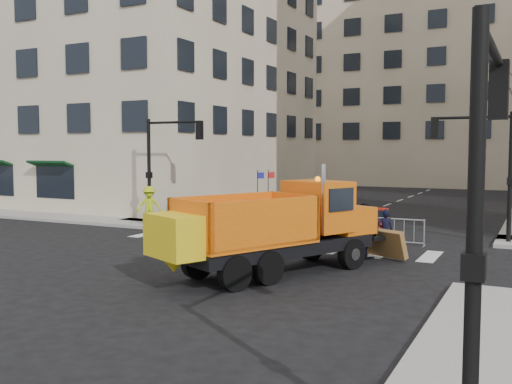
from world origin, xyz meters
The scene contains 14 objects.
ground centered at (0.00, 0.00, 0.00)m, with size 120.00×120.00×0.00m, color black.
sidewalk_back centered at (0.00, 8.50, 0.07)m, with size 64.00×5.00×0.15m, color gray.
building_left centered at (-20.00, 20.00, 13.00)m, with size 24.00×22.00×26.00m, color #B7AB8C.
building_far centered at (0.00, 52.00, 12.00)m, with size 30.00×18.00×24.00m, color tan.
traffic_light_left centered at (-8.00, 7.50, 2.70)m, with size 0.18×0.18×5.40m, color black.
traffic_light_right centered at (8.50, 9.50, 2.70)m, with size 0.18×0.18×5.40m, color black.
traffic_light_near centered at (9.00, -9.00, 2.70)m, with size 0.18×0.18×5.40m, color black.
crowd_barriers centered at (-0.75, 7.60, 0.55)m, with size 12.60×0.60×1.10m, color #9EA0A5, non-canonical shape.
plow_truck centered at (2.24, 0.24, 1.53)m, with size 5.89×9.03×3.44m.
cop_a centered at (4.41, 5.67, 0.82)m, with size 0.60×0.39×1.63m, color black.
cop_b centered at (3.99, 4.23, 0.99)m, with size 0.96×0.75×1.97m, color black.
cop_c centered at (3.13, 5.26, 0.91)m, with size 1.06×0.44×1.82m, color black.
worker centered at (-7.48, 6.80, 1.12)m, with size 1.26×0.72×1.94m, color #B1C717.
newspaper_box centered at (3.29, 9.68, 0.70)m, with size 0.45×0.40×1.10m, color #9C190C.
Camera 1 is at (9.64, -15.61, 3.89)m, focal length 40.00 mm.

